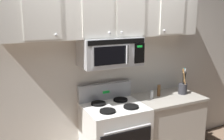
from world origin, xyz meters
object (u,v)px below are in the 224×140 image
stove_range (114,137)px  pepper_mill (159,91)px  utensil_crock_charcoal (183,87)px  salt_shaker (152,94)px  over_range_microwave (110,52)px

stove_range → pepper_mill: stove_range is taller
utensil_crock_charcoal → salt_shaker: (-0.51, 0.04, -0.05)m
utensil_crock_charcoal → pepper_mill: (-0.37, 0.07, -0.02)m
utensil_crock_charcoal → pepper_mill: 0.38m
over_range_microwave → utensil_crock_charcoal: (1.10, -0.12, -0.57)m
salt_shaker → over_range_microwave: bearing=172.1°
utensil_crock_charcoal → salt_shaker: bearing=176.1°
salt_shaker → pepper_mill: bearing=13.6°
over_range_microwave → salt_shaker: 0.86m
pepper_mill → stove_range: bearing=-174.6°
stove_range → salt_shaker: bearing=3.4°
stove_range → over_range_microwave: over_range_microwave is taller
salt_shaker → pepper_mill: size_ratio=0.70×
salt_shaker → pepper_mill: 0.15m
pepper_mill → over_range_microwave: bearing=176.3°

